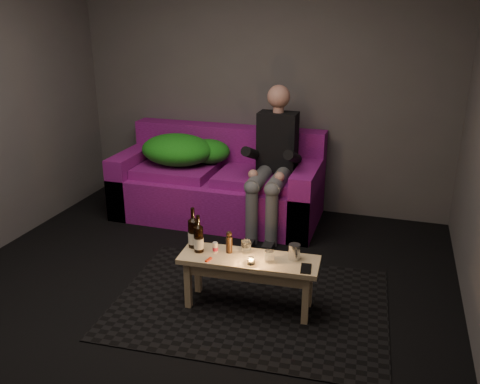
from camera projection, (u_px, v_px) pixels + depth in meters
The scene contains 17 objects.
floor at pixel (180, 310), 3.74m from camera, with size 4.50×4.50×0.00m, color black.
room at pixel (197, 75), 3.60m from camera, with size 4.50×4.50×4.50m.
rug at pixel (250, 303), 3.82m from camera, with size 2.01×1.46×0.01m, color black.
sofa at pixel (219, 185), 5.35m from camera, with size 2.10×0.95×0.90m.
green_blanket at pixel (183, 150), 5.33m from camera, with size 0.93×0.63×0.32m.
person at pixel (273, 158), 4.89m from camera, with size 0.38×0.87×1.40m.
coffee_table at pixel (249, 267), 3.66m from camera, with size 1.02×0.38×0.41m.
beer_bottle_a at pixel (193, 233), 3.76m from camera, with size 0.08×0.08×0.31m.
beer_bottle_b at pixel (199, 238), 3.69m from camera, with size 0.07×0.07×0.29m.
salt_shaker at pixel (215, 247), 3.70m from camera, with size 0.04×0.04×0.08m, color silver.
pepper_mill at pixel (229, 244), 3.69m from camera, with size 0.05×0.05×0.13m, color black.
tumbler_back at pixel (246, 247), 3.70m from camera, with size 0.07×0.07×0.09m, color white.
tealight at pixel (251, 261), 3.54m from camera, with size 0.06×0.06×0.04m.
tumbler_front at pixel (269, 256), 3.56m from camera, with size 0.07×0.07×0.08m, color white.
steel_cup at pixel (294, 252), 3.60m from camera, with size 0.08×0.08×0.11m, color #B9BBC0.
smartphone at pixel (306, 269), 3.47m from camera, with size 0.07×0.14×0.01m, color black.
red_lighter at pixel (208, 260), 3.59m from camera, with size 0.02×0.07×0.01m, color red.
Camera 1 is at (1.38, -2.94, 2.10)m, focal length 38.00 mm.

